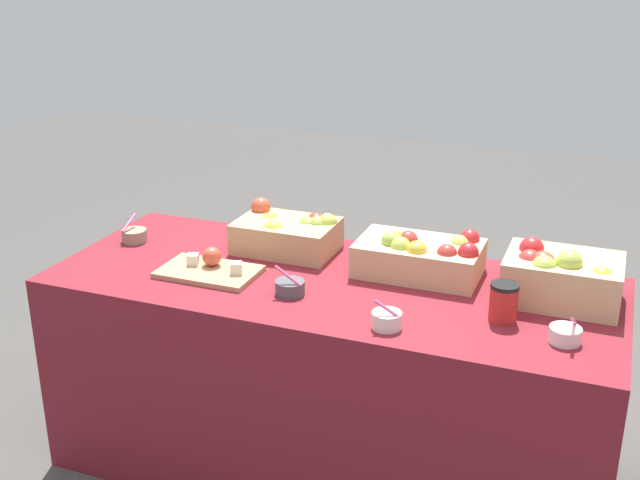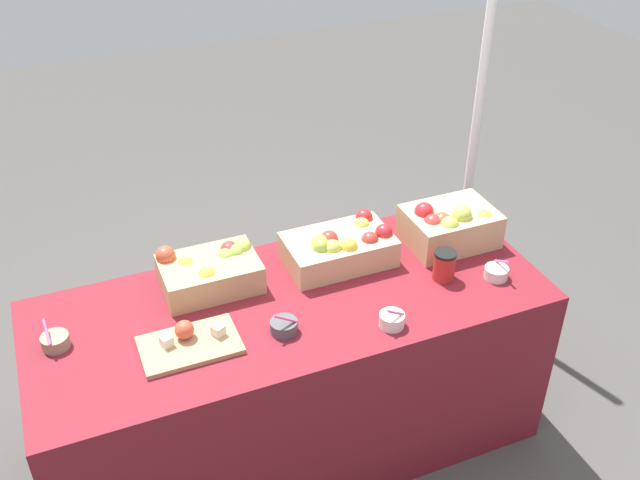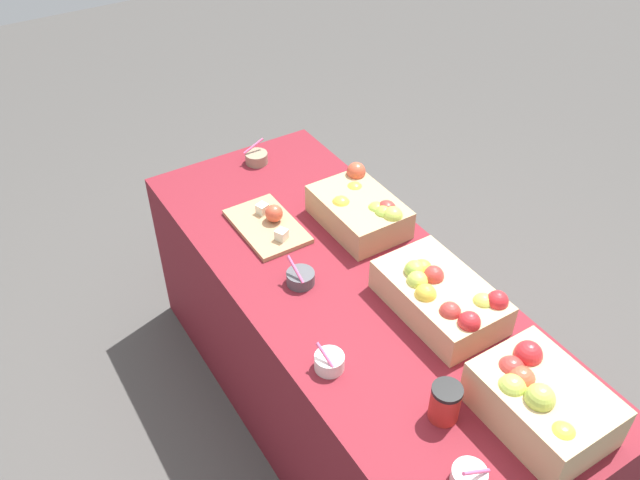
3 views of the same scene
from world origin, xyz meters
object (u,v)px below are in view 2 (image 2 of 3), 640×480
object	(u,v)px
apple_crate_middle	(340,247)
sample_bowl_far	(55,341)
apple_crate_right	(211,271)
cutting_board_front	(189,342)
sample_bowl_mid	(284,326)
sample_bowl_near	(496,272)
coffee_cup	(444,265)
tent_pole	(476,124)
sample_bowl_extra	(392,320)
apple_crate_left	(449,225)

from	to	relation	value
apple_crate_middle	sample_bowl_far	distance (m)	1.09
apple_crate_right	cutting_board_front	bearing A→B (deg)	-118.37
apple_crate_middle	sample_bowl_mid	bearing A→B (deg)	-138.51
sample_bowl_near	sample_bowl_far	distance (m)	1.61
sample_bowl_far	coffee_cup	world-z (taller)	coffee_cup
cutting_board_front	tent_pole	distance (m)	1.69
cutting_board_front	sample_bowl_extra	size ratio (longest dim) A/B	3.45
apple_crate_left	cutting_board_front	world-z (taller)	apple_crate_left
coffee_cup	tent_pole	size ratio (longest dim) A/B	0.06
tent_pole	sample_bowl_extra	bearing A→B (deg)	-135.24
apple_crate_left	sample_bowl_far	bearing A→B (deg)	-178.54
tent_pole	sample_bowl_mid	bearing A→B (deg)	-148.88
coffee_cup	sample_bowl_mid	bearing A→B (deg)	-174.98
sample_bowl_near	sample_bowl_extra	xyz separation A→B (m)	(-0.50, -0.10, 0.00)
coffee_cup	apple_crate_left	bearing A→B (deg)	55.13
sample_bowl_mid	sample_bowl_extra	size ratio (longest dim) A/B	1.07
apple_crate_right	sample_bowl_far	xyz separation A→B (m)	(-0.58, -0.13, -0.04)
coffee_cup	tent_pole	distance (m)	0.89
apple_crate_middle	apple_crate_right	size ratio (longest dim) A/B	1.16
sample_bowl_mid	coffee_cup	distance (m)	0.67
cutting_board_front	sample_bowl_near	bearing A→B (deg)	-3.39
apple_crate_left	sample_bowl_near	distance (m)	0.29
apple_crate_right	sample_bowl_extra	bearing A→B (deg)	-42.26
apple_crate_middle	coffee_cup	xyz separation A→B (m)	(0.32, -0.25, -0.01)
apple_crate_middle	sample_bowl_far	xyz separation A→B (m)	(-1.08, -0.09, -0.04)
apple_crate_middle	cutting_board_front	world-z (taller)	apple_crate_middle
sample_bowl_mid	sample_bowl_extra	distance (m)	0.38
coffee_cup	tent_pole	bearing A→B (deg)	50.99
sample_bowl_near	apple_crate_right	bearing A→B (deg)	159.88
apple_crate_right	sample_bowl_extra	xyz separation A→B (m)	(0.52, -0.47, -0.04)
apple_crate_right	cutting_board_front	world-z (taller)	apple_crate_right
apple_crate_right	coffee_cup	xyz separation A→B (m)	(0.82, -0.30, -0.01)
apple_crate_left	cutting_board_front	xyz separation A→B (m)	(-1.13, -0.21, -0.06)
apple_crate_left	sample_bowl_extra	world-z (taller)	apple_crate_left
sample_bowl_near	sample_bowl_extra	bearing A→B (deg)	-168.78
sample_bowl_near	sample_bowl_far	bearing A→B (deg)	171.46
sample_bowl_near	apple_crate_middle	bearing A→B (deg)	147.27
sample_bowl_extra	sample_bowl_far	bearing A→B (deg)	162.88
sample_bowl_far	sample_bowl_extra	world-z (taller)	same
cutting_board_front	sample_bowl_mid	world-z (taller)	sample_bowl_mid
sample_bowl_mid	tent_pole	distance (m)	1.43
cutting_board_front	coffee_cup	xyz separation A→B (m)	(0.99, 0.01, 0.04)
apple_crate_left	tent_pole	size ratio (longest dim) A/B	0.18
sample_bowl_far	tent_pole	xyz separation A→B (m)	(1.95, 0.51, 0.23)
sample_bowl_far	cutting_board_front	bearing A→B (deg)	-22.14
sample_bowl_extra	sample_bowl_mid	bearing A→B (deg)	162.23
sample_bowl_mid	sample_bowl_extra	xyz separation A→B (m)	(0.36, -0.11, 0.00)
apple_crate_right	tent_pole	size ratio (longest dim) A/B	0.18
sample_bowl_mid	sample_bowl_far	world-z (taller)	sample_bowl_mid
sample_bowl_near	coffee_cup	size ratio (longest dim) A/B	0.86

